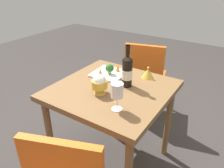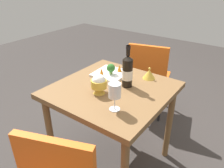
% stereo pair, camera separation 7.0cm
% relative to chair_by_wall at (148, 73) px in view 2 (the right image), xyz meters
% --- Properties ---
extents(ground_plane, '(8.00, 8.00, 0.00)m').
position_rel_chair_by_wall_xyz_m(ground_plane, '(-0.80, -0.11, -0.53)').
color(ground_plane, '#383330').
extents(dining_table, '(0.81, 0.81, 0.74)m').
position_rel_chair_by_wall_xyz_m(dining_table, '(-0.80, -0.11, 0.11)').
color(dining_table, brown).
rests_on(dining_table, ground_plane).
extents(chair_by_wall, '(0.49, 0.49, 0.85)m').
position_rel_chair_by_wall_xyz_m(chair_by_wall, '(0.00, 0.00, 0.00)').
color(chair_by_wall, orange).
rests_on(chair_by_wall, ground_plane).
extents(wine_bottle, '(0.08, 0.08, 0.31)m').
position_rel_chair_by_wall_xyz_m(wine_bottle, '(-0.71, -0.18, 0.33)').
color(wine_bottle, black).
rests_on(wine_bottle, dining_table).
extents(wine_glass, '(0.08, 0.08, 0.18)m').
position_rel_chair_by_wall_xyz_m(wine_glass, '(-1.02, -0.28, 0.34)').
color(wine_glass, white).
rests_on(wine_glass, dining_table).
extents(rice_bowl, '(0.11, 0.11, 0.14)m').
position_rel_chair_by_wall_xyz_m(rice_bowl, '(-0.92, -0.08, 0.28)').
color(rice_bowl, gold).
rests_on(rice_bowl, dining_table).
extents(rice_bowl_lid, '(0.10, 0.10, 0.09)m').
position_rel_chair_by_wall_xyz_m(rice_bowl_lid, '(-0.50, -0.25, 0.24)').
color(rice_bowl_lid, gold).
rests_on(rice_bowl_lid, dining_table).
extents(serving_plate, '(0.27, 0.27, 0.02)m').
position_rel_chair_by_wall_xyz_m(serving_plate, '(-0.62, 0.04, 0.21)').
color(serving_plate, white).
rests_on(serving_plate, dining_table).
extents(broccoli_floret, '(0.07, 0.07, 0.09)m').
position_rel_chair_by_wall_xyz_m(broccoli_floret, '(-0.64, 0.02, 0.27)').
color(broccoli_floret, '#729E4C').
rests_on(broccoli_floret, serving_plate).
extents(carrot_garnish_left, '(0.03, 0.03, 0.05)m').
position_rel_chair_by_wall_xyz_m(carrot_garnish_left, '(-0.69, 0.08, 0.25)').
color(carrot_garnish_left, orange).
rests_on(carrot_garnish_left, serving_plate).
extents(carrot_garnish_right, '(0.04, 0.04, 0.06)m').
position_rel_chair_by_wall_xyz_m(carrot_garnish_right, '(-0.56, -0.01, 0.25)').
color(carrot_garnish_right, orange).
rests_on(carrot_garnish_right, serving_plate).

